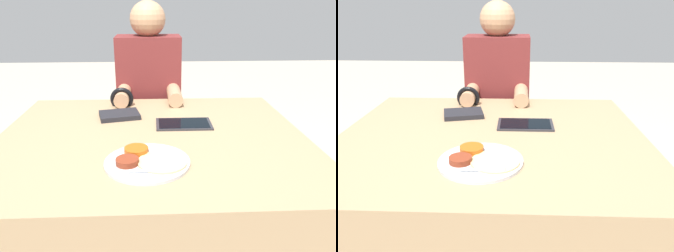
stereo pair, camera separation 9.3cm
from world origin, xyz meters
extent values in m
cube|color=#9E7F5B|center=(0.00, 0.00, 0.38)|extent=(1.14, 0.97, 0.76)
cylinder|color=#B7BABF|center=(-0.01, -0.23, 0.76)|extent=(0.26, 0.26, 0.01)
cylinder|color=#B75114|center=(-0.05, -0.17, 0.78)|extent=(0.08, 0.08, 0.02)
cylinder|color=maroon|center=(-0.07, -0.25, 0.78)|extent=(0.07, 0.07, 0.02)
cylinder|color=#DBBC7F|center=(0.03, -0.24, 0.77)|extent=(0.15, 0.15, 0.01)
cylinder|color=#B7BABF|center=(-0.01, -0.30, 0.77)|extent=(0.12, 0.01, 0.01)
sphere|color=#B7BABF|center=(0.06, -0.30, 0.77)|extent=(0.02, 0.02, 0.02)
cube|color=silver|center=(-0.14, 0.21, 0.76)|extent=(0.19, 0.15, 0.01)
cube|color=black|center=(-0.14, 0.21, 0.77)|extent=(0.19, 0.15, 0.02)
cube|color=#28282D|center=(0.13, 0.10, 0.76)|extent=(0.22, 0.13, 0.01)
cube|color=black|center=(0.13, 0.10, 0.77)|extent=(0.20, 0.12, 0.00)
cube|color=black|center=(-0.01, 0.63, 0.22)|extent=(0.30, 0.22, 0.44)
cube|color=maroon|center=(-0.01, 0.63, 0.75)|extent=(0.34, 0.20, 0.62)
sphere|color=tan|center=(-0.01, 0.63, 1.14)|extent=(0.18, 0.18, 0.18)
cylinder|color=tan|center=(-0.14, 0.44, 0.79)|extent=(0.07, 0.22, 0.07)
cylinder|color=tan|center=(0.11, 0.44, 0.79)|extent=(0.07, 0.22, 0.07)
torus|color=black|center=(-0.14, 0.37, 0.79)|extent=(0.11, 0.02, 0.11)
camera|label=1|loc=(0.01, -1.13, 1.23)|focal=35.00mm
camera|label=2|loc=(0.10, -1.13, 1.23)|focal=35.00mm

